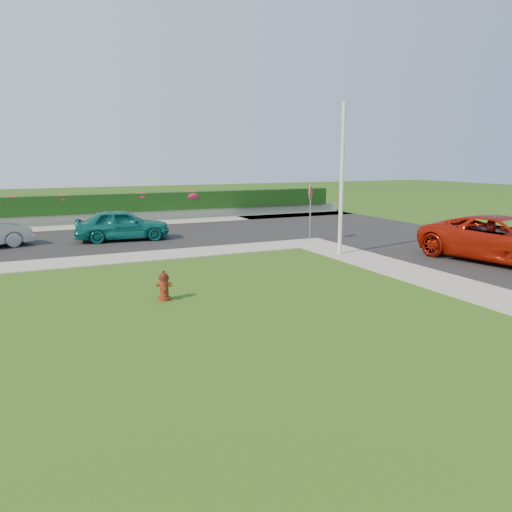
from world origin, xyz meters
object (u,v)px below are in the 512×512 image
utility_pole (342,180)px  stop_sign (311,200)px  sedan_teal (122,225)px  fire_hydrant (164,286)px  suv_red (505,239)px

utility_pole → stop_sign: (0.44, 3.05, -1.00)m
sedan_teal → stop_sign: stop_sign is taller
sedan_teal → stop_sign: bearing=-111.8°
sedan_teal → fire_hydrant: bearing=-178.6°
fire_hydrant → suv_red: bearing=20.9°
stop_sign → suv_red: bearing=-84.3°
suv_red → sedan_teal: 16.13m
fire_hydrant → sedan_teal: 10.58m
stop_sign → utility_pole: bearing=-122.9°
fire_hydrant → sedan_teal: sedan_teal is taller
fire_hydrant → sedan_teal: size_ratio=0.19×
utility_pole → stop_sign: utility_pole is taller
fire_hydrant → stop_sign: stop_sign is taller
fire_hydrant → sedan_teal: bearing=108.7°
sedan_teal → utility_pole: size_ratio=0.72×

